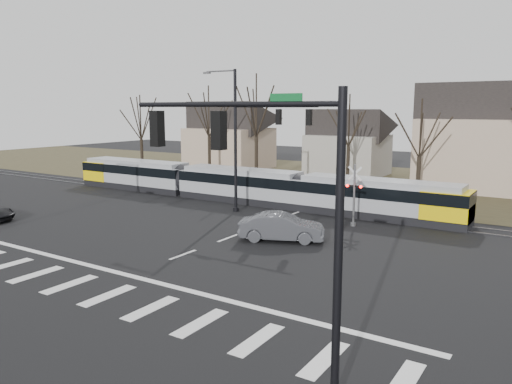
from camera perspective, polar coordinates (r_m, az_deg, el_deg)
The scene contains 15 objects.
ground at distance 24.87m, azimuth -11.38°, elevation -8.16°, with size 140.00×140.00×0.00m, color black.
grass_verge at distance 52.20m, azimuth 13.77°, elevation 1.06°, with size 140.00×28.00×0.01m, color #38331E.
crosswalk at distance 22.34m, azimuth -18.64°, elevation -10.54°, with size 27.00×2.60×0.01m.
stop_line at distance 23.68m, azimuth -14.44°, elevation -9.18°, with size 28.00×0.35×0.01m, color silver.
lane_dashes at distance 37.63m, azimuth 5.77°, elevation -1.95°, with size 0.18×30.00×0.01m.
rail_pair at distance 37.45m, azimuth 5.63°, elevation -1.96°, with size 90.00×1.52×0.06m.
tram at distance 40.42m, azimuth -1.86°, elevation 0.99°, with size 35.33×2.62×2.68m.
sedan at distance 28.52m, azimuth 2.94°, elevation -4.02°, with size 5.10×3.45×1.59m, color #43444A.
signal_pole_near_right at distance 12.92m, azimuth 1.84°, elevation -0.85°, with size 6.72×0.44×8.00m.
signal_pole_far at distance 35.08m, azimuth -0.22°, elevation 6.65°, with size 9.28×0.44×10.20m.
rail_crossing_signal at distance 32.39m, azimuth 11.14°, elevation -0.58°, with size 1.08×0.36×4.00m.
tree_row at distance 45.40m, azimuth 13.92°, elevation 6.16°, with size 59.20×7.20×10.00m.
house_a at distance 62.79m, azimuth -3.07°, elevation 6.81°, with size 9.72×8.64×8.60m.
house_b at distance 57.27m, azimuth 10.49°, elevation 5.90°, with size 8.64×7.56×7.65m.
house_c at distance 50.54m, azimuth 24.12°, elevation 6.19°, with size 10.80×8.64×10.10m.
Camera 1 is at (16.62, -16.91, 7.51)m, focal length 35.00 mm.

